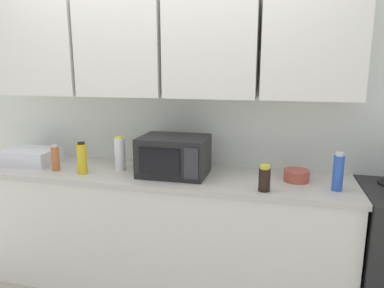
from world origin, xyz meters
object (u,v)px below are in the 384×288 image
(bottle_white_jar, at_px, (120,154))
(bottle_yellow_mustard, at_px, (82,158))
(dish_rack, at_px, (32,157))
(microwave, at_px, (174,156))
(bowl_ceramic_small, at_px, (296,175))
(bottle_soy_dark, at_px, (264,179))
(bottle_spice_jar, at_px, (55,158))
(bottle_blue_cleaner, at_px, (338,172))

(bottle_white_jar, bearing_deg, bottle_yellow_mustard, -146.13)
(dish_rack, bearing_deg, bottle_yellow_mustard, -15.60)
(microwave, distance_m, bottle_white_jar, 0.43)
(bottle_white_jar, height_order, bowl_ceramic_small, bottle_white_jar)
(microwave, bearing_deg, bottle_white_jar, 178.29)
(dish_rack, xyz_separation_m, bottle_soy_dark, (1.85, -0.21, 0.02))
(bottle_white_jar, bearing_deg, microwave, -1.71)
(bottle_soy_dark, bearing_deg, bottle_white_jar, 168.72)
(dish_rack, height_order, bottle_spice_jar, bottle_spice_jar)
(bottle_blue_cleaner, relative_size, bottle_soy_dark, 1.46)
(microwave, bearing_deg, bowl_ceramic_small, 3.58)
(dish_rack, distance_m, bowl_ceramic_small, 2.05)
(bottle_yellow_mustard, distance_m, bottle_soy_dark, 1.31)
(bottle_spice_jar, relative_size, bottle_soy_dark, 1.18)
(dish_rack, distance_m, bottle_spice_jar, 0.33)
(bottle_spice_jar, distance_m, bottle_white_jar, 0.48)
(microwave, distance_m, bottle_yellow_mustard, 0.67)
(bottle_yellow_mustard, bearing_deg, bottle_spice_jar, 173.91)
(bottle_white_jar, xyz_separation_m, bottle_blue_cleaner, (1.53, -0.10, -0.01))
(dish_rack, relative_size, bottle_yellow_mustard, 1.61)
(bottle_spice_jar, bearing_deg, bottle_blue_cleaner, 0.87)
(bottle_white_jar, bearing_deg, bottle_soy_dark, -11.28)
(dish_rack, distance_m, bottle_soy_dark, 1.86)
(bottle_yellow_mustard, relative_size, bottle_spice_jar, 1.19)
(microwave, distance_m, dish_rack, 1.20)
(microwave, distance_m, bottle_spice_jar, 0.90)
(bottle_yellow_mustard, height_order, bottle_spice_jar, bottle_yellow_mustard)
(microwave, bearing_deg, bottle_soy_dark, -17.28)
(bottle_white_jar, relative_size, bowl_ceramic_small, 1.50)
(bottle_yellow_mustard, xyz_separation_m, bottle_soy_dark, (1.31, -0.06, -0.03))
(bottle_yellow_mustard, height_order, bottle_soy_dark, bottle_yellow_mustard)
(dish_rack, xyz_separation_m, bowl_ceramic_small, (2.05, 0.04, -0.02))
(bowl_ceramic_small, bearing_deg, bottle_soy_dark, -128.64)
(bottle_yellow_mustard, height_order, bottle_blue_cleaner, bottle_blue_cleaner)
(bottle_yellow_mustard, distance_m, bowl_ceramic_small, 1.53)
(dish_rack, distance_m, bottle_yellow_mustard, 0.56)
(bottle_white_jar, relative_size, bottle_blue_cleaner, 1.05)
(bottle_soy_dark, bearing_deg, bowl_ceramic_small, 51.36)
(bottle_spice_jar, height_order, bottle_soy_dark, bottle_spice_jar)
(bottle_soy_dark, relative_size, bowl_ceramic_small, 0.98)
(bottle_blue_cleaner, distance_m, bottle_soy_dark, 0.46)
(bottle_blue_cleaner, bearing_deg, bottle_yellow_mustard, -178.18)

